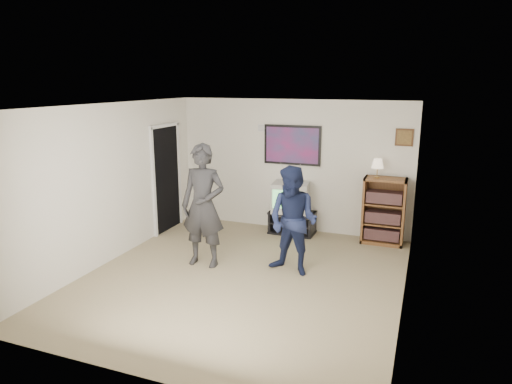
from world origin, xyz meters
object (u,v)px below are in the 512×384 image
Objects in this scene: crt_television at (291,197)px; person_short at (293,221)px; bookshelf at (384,211)px; media_stand at (292,222)px; person_tall at (203,206)px.

person_short reaches higher than crt_television.
bookshelf is at bearing 70.89° from person_short.
media_stand is 0.45× the size of person_tall.
person_tall is at bearing -160.10° from person_short.
person_tall is 1.17× the size of person_short.
person_short reaches higher than bookshelf.
bookshelf is at bearing 35.18° from person_tall.
person_tall is (-2.52, -2.00, 0.36)m from bookshelf.
person_tall reaches higher than crt_television.
crt_television reaches higher than media_stand.
crt_television is at bearing 63.78° from person_tall.
person_short is at bearing 3.89° from person_tall.
person_tall is 1.40m from person_short.
crt_television is at bearing -179.29° from media_stand.
bookshelf is 3.24m from person_tall.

